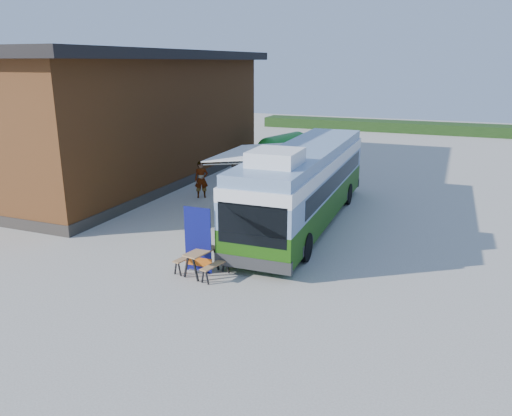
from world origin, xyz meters
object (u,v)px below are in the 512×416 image
at_px(picnic_table, 201,257).
at_px(person_a, 201,180).
at_px(bus, 304,182).
at_px(slurry_tanker, 283,147).
at_px(banner, 198,246).
at_px(person_b, 233,164).

bearing_deg(picnic_table, person_a, 130.24).
xyz_separation_m(bus, slurry_tanker, (-5.29, 12.67, -0.71)).
distance_m(picnic_table, person_a, 9.92).
xyz_separation_m(banner, picnic_table, (0.18, -0.13, -0.31)).
bearing_deg(bus, picnic_table, -104.93).
xyz_separation_m(bus, picnic_table, (-1.60, -6.52, -1.25)).
bearing_deg(picnic_table, bus, 88.53).
distance_m(bus, person_a, 6.69).
distance_m(picnic_table, person_b, 14.70).
relative_size(bus, person_a, 6.63).
bearing_deg(person_a, bus, -52.58).
xyz_separation_m(bus, person_a, (-6.24, 2.24, -0.91)).
bearing_deg(bus, slurry_tanker, 111.55).
bearing_deg(banner, person_a, 116.19).
distance_m(bus, banner, 6.71).
xyz_separation_m(bus, banner, (-1.79, -6.40, -0.94)).
bearing_deg(banner, slurry_tanker, 99.30).
xyz_separation_m(person_a, person_b, (-0.48, 5.02, -0.12)).
bearing_deg(picnic_table, person_b, 122.73).
relative_size(banner, slurry_tanker, 0.43).
distance_m(person_a, slurry_tanker, 10.48).
relative_size(bus, person_b, 7.54).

